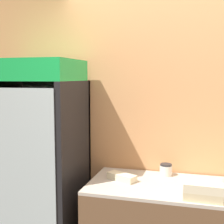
{
  "coord_description": "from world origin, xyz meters",
  "views": [
    {
      "loc": [
        -0.04,
        -1.56,
        1.76
      ],
      "look_at": [
        -0.7,
        0.87,
        1.47
      ],
      "focal_mm": 50.0,
      "sensor_mm": 36.0,
      "label": 1
    }
  ],
  "objects_px": {
    "sandwich_stack_bottom": "(203,196)",
    "sandwich_stack_middle": "(203,188)",
    "condiment_jar": "(166,170)",
    "sandwich_flat_right": "(122,177)",
    "beverage_cooler": "(41,156)"
  },
  "relations": [
    {
      "from": "beverage_cooler",
      "to": "condiment_jar",
      "type": "bearing_deg",
      "value": 9.58
    },
    {
      "from": "sandwich_stack_bottom",
      "to": "condiment_jar",
      "type": "height_order",
      "value": "condiment_jar"
    },
    {
      "from": "sandwich_stack_bottom",
      "to": "beverage_cooler",
      "type": "bearing_deg",
      "value": 167.6
    },
    {
      "from": "beverage_cooler",
      "to": "condiment_jar",
      "type": "relative_size",
      "value": 17.5
    },
    {
      "from": "beverage_cooler",
      "to": "sandwich_flat_right",
      "type": "height_order",
      "value": "beverage_cooler"
    },
    {
      "from": "beverage_cooler",
      "to": "sandwich_stack_middle",
      "type": "height_order",
      "value": "beverage_cooler"
    },
    {
      "from": "sandwich_stack_bottom",
      "to": "condiment_jar",
      "type": "distance_m",
      "value": 0.58
    },
    {
      "from": "sandwich_stack_middle",
      "to": "sandwich_flat_right",
      "type": "xyz_separation_m",
      "value": [
        -0.65,
        0.27,
        -0.06
      ]
    },
    {
      "from": "sandwich_stack_bottom",
      "to": "sandwich_stack_middle",
      "type": "xyz_separation_m",
      "value": [
        -0.0,
        0.0,
        0.06
      ]
    },
    {
      "from": "beverage_cooler",
      "to": "sandwich_flat_right",
      "type": "xyz_separation_m",
      "value": [
        0.76,
        -0.04,
        -0.12
      ]
    },
    {
      "from": "sandwich_stack_bottom",
      "to": "sandwich_stack_middle",
      "type": "height_order",
      "value": "sandwich_stack_middle"
    },
    {
      "from": "beverage_cooler",
      "to": "sandwich_stack_middle",
      "type": "relative_size",
      "value": 7.03
    },
    {
      "from": "sandwich_stack_middle",
      "to": "condiment_jar",
      "type": "relative_size",
      "value": 2.49
    },
    {
      "from": "condiment_jar",
      "to": "sandwich_flat_right",
      "type": "bearing_deg",
      "value": -147.03
    },
    {
      "from": "sandwich_stack_middle",
      "to": "sandwich_flat_right",
      "type": "bearing_deg",
      "value": 157.13
    }
  ]
}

